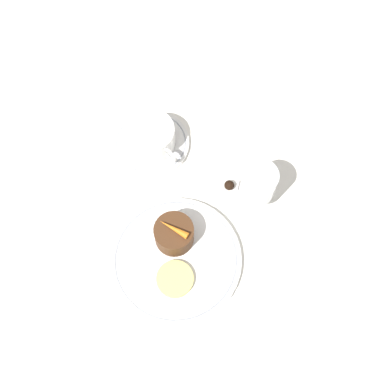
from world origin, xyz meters
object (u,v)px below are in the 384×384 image
fork (117,201)px  dessert_cake (176,233)px  coffee_cup (150,136)px  wine_glass (257,185)px  dinner_plate (175,258)px

fork → dessert_cake: bearing=14.1°
coffee_cup → dessert_cake: bearing=-27.5°
wine_glass → fork: size_ratio=0.67×
dinner_plate → dessert_cake: 0.05m
coffee_cup → wine_glass: bearing=14.4°
dinner_plate → coffee_cup: (-0.21, 0.12, 0.03)m
coffee_cup → fork: 0.14m
dinner_plate → fork: 0.16m
dinner_plate → wine_glass: bearing=84.6°
wine_glass → fork: 0.28m
wine_glass → dessert_cake: wine_glass is taller
fork → wine_glass: bearing=46.4°
coffee_cup → fork: bearing=-69.4°
fork → dessert_cake: (0.14, 0.03, 0.03)m
coffee_cup → fork: size_ratio=0.66×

